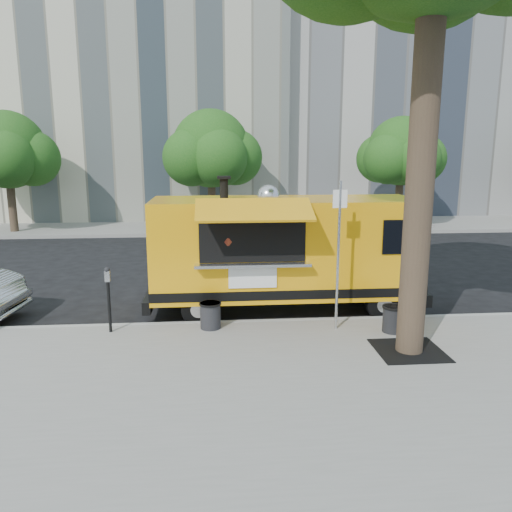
{
  "coord_description": "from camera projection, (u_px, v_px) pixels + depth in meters",
  "views": [
    {
      "loc": [
        -0.88,
        -11.05,
        3.69
      ],
      "look_at": [
        0.04,
        0.0,
        1.37
      ],
      "focal_mm": 35.0,
      "sensor_mm": 36.0,
      "label": 1
    }
  ],
  "objects": [
    {
      "name": "ground",
      "position": [
        254.0,
        314.0,
        11.61
      ],
      "size": [
        120.0,
        120.0,
        0.0
      ],
      "primitive_type": "plane",
      "color": "black",
      "rests_on": "ground"
    },
    {
      "name": "sidewalk",
      "position": [
        275.0,
        391.0,
        7.69
      ],
      "size": [
        60.0,
        6.0,
        0.15
      ],
      "primitive_type": "cube",
      "color": "gray",
      "rests_on": "ground"
    },
    {
      "name": "curb",
      "position": [
        258.0,
        324.0,
        10.69
      ],
      "size": [
        60.0,
        0.14,
        0.16
      ],
      "primitive_type": "cube",
      "color": "#999993",
      "rests_on": "ground"
    },
    {
      "name": "far_sidewalk",
      "position": [
        233.0,
        226.0,
        24.76
      ],
      "size": [
        60.0,
        5.0,
        0.15
      ],
      "primitive_type": "cube",
      "color": "gray",
      "rests_on": "ground"
    },
    {
      "name": "building_left",
      "position": [
        92.0,
        11.0,
        29.97
      ],
      "size": [
        22.0,
        14.0,
        24.0
      ],
      "primitive_type": "cube",
      "color": "beige",
      "rests_on": "ground"
    },
    {
      "name": "building_mid",
      "position": [
        407.0,
        55.0,
        32.98
      ],
      "size": [
        20.0,
        14.0,
        20.0
      ],
      "primitive_type": "cube",
      "color": "#A49F99",
      "rests_on": "ground"
    },
    {
      "name": "tree_well",
      "position": [
        409.0,
        350.0,
        9.06
      ],
      "size": [
        1.2,
        1.2,
        0.02
      ],
      "primitive_type": "cube",
      "color": "black",
      "rests_on": "sidewalk"
    },
    {
      "name": "far_tree_a",
      "position": [
        7.0,
        150.0,
        22.02
      ],
      "size": [
        3.42,
        3.42,
        5.36
      ],
      "color": "#33261C",
      "rests_on": "far_sidewalk"
    },
    {
      "name": "far_tree_b",
      "position": [
        211.0,
        149.0,
        23.13
      ],
      "size": [
        3.6,
        3.6,
        5.5
      ],
      "color": "#33261C",
      "rests_on": "far_sidewalk"
    },
    {
      "name": "far_tree_c",
      "position": [
        402.0,
        151.0,
        23.6
      ],
      "size": [
        3.24,
        3.24,
        5.21
      ],
      "color": "#33261C",
      "rests_on": "far_sidewalk"
    },
    {
      "name": "sign_post",
      "position": [
        338.0,
        247.0,
        9.85
      ],
      "size": [
        0.28,
        0.06,
        3.0
      ],
      "color": "silver",
      "rests_on": "sidewalk"
    },
    {
      "name": "parking_meter",
      "position": [
        108.0,
        292.0,
        9.85
      ],
      "size": [
        0.11,
        0.11,
        1.33
      ],
      "color": "black",
      "rests_on": "sidewalk"
    },
    {
      "name": "food_truck",
      "position": [
        284.0,
        250.0,
        11.53
      ],
      "size": [
        6.39,
        2.95,
        3.14
      ],
      "rotation": [
        0.0,
        0.0,
        0.0
      ],
      "color": "#F8A60C",
      "rests_on": "ground"
    },
    {
      "name": "trash_bin_left",
      "position": [
        210.0,
        314.0,
        10.17
      ],
      "size": [
        0.45,
        0.45,
        0.54
      ],
      "color": "black",
      "rests_on": "sidewalk"
    },
    {
      "name": "trash_bin_right",
      "position": [
        393.0,
        318.0,
        9.96
      ],
      "size": [
        0.45,
        0.45,
        0.54
      ],
      "color": "black",
      "rests_on": "sidewalk"
    }
  ]
}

